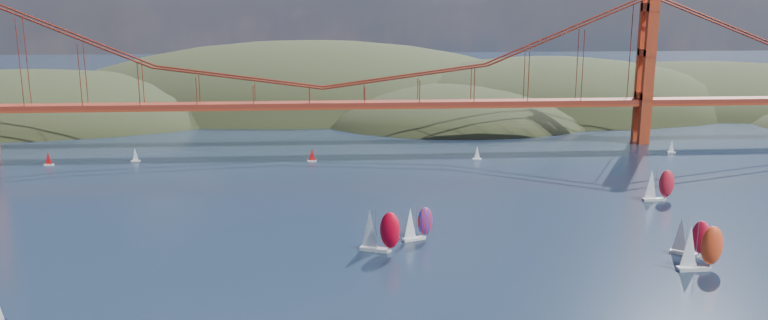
% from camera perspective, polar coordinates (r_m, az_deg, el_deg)
% --- Properties ---
extents(headlands, '(725.00, 225.00, 96.00)m').
position_cam_1_polar(headlands, '(378.91, 2.41, 2.31)').
color(headlands, black).
rests_on(headlands, ground).
extents(bridge, '(552.00, 12.00, 55.00)m').
position_cam_1_polar(bridge, '(273.05, -5.06, 7.63)').
color(bridge, maroon).
rests_on(bridge, ground).
extents(racer_0, '(9.47, 6.45, 10.60)m').
position_cam_1_polar(racer_0, '(165.93, -0.37, -5.36)').
color(racer_0, silver).
rests_on(racer_0, ground).
extents(racer_1, '(9.37, 3.86, 10.74)m').
position_cam_1_polar(racer_1, '(168.35, 22.95, -6.12)').
color(racer_1, silver).
rests_on(racer_1, ground).
extents(racer_2, '(8.07, 7.05, 9.41)m').
position_cam_1_polar(racer_2, '(176.78, 22.29, -5.39)').
color(racer_2, white).
rests_on(racer_2, ground).
extents(racer_3, '(8.58, 3.52, 9.84)m').
position_cam_1_polar(racer_3, '(218.81, 20.18, -1.76)').
color(racer_3, silver).
rests_on(racer_3, ground).
extents(racer_rwb, '(7.74, 5.00, 8.65)m').
position_cam_1_polar(racer_rwb, '(174.05, 2.56, -4.81)').
color(racer_rwb, silver).
rests_on(racer_rwb, ground).
extents(distant_boat_2, '(3.00, 2.00, 4.70)m').
position_cam_1_polar(distant_boat_2, '(270.83, -24.21, 0.11)').
color(distant_boat_2, silver).
rests_on(distant_boat_2, ground).
extents(distant_boat_3, '(3.00, 2.00, 4.70)m').
position_cam_1_polar(distant_boat_3, '(266.04, -18.43, 0.38)').
color(distant_boat_3, silver).
rests_on(distant_boat_3, ground).
extents(distant_boat_4, '(3.00, 2.00, 4.70)m').
position_cam_1_polar(distant_boat_4, '(284.77, 21.06, 0.97)').
color(distant_boat_4, silver).
rests_on(distant_boat_4, ground).
extents(distant_boat_8, '(3.00, 2.00, 4.70)m').
position_cam_1_polar(distant_boat_8, '(257.28, 7.11, 0.54)').
color(distant_boat_8, silver).
rests_on(distant_boat_8, ground).
extents(distant_boat_9, '(3.00, 2.00, 4.70)m').
position_cam_1_polar(distant_boat_9, '(253.49, -5.51, 0.39)').
color(distant_boat_9, silver).
rests_on(distant_boat_9, ground).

